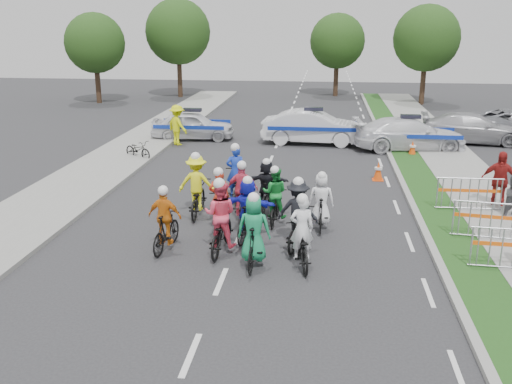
# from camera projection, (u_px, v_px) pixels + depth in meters

# --- Properties ---
(ground) EXTENTS (90.00, 90.00, 0.00)m
(ground) POSITION_uv_depth(u_px,v_px,m) (221.00, 282.00, 12.98)
(ground) COLOR #28282B
(ground) RESTS_ON ground
(curb_right) EXTENTS (0.20, 60.00, 0.12)m
(curb_right) POSITION_uv_depth(u_px,v_px,m) (418.00, 216.00, 17.13)
(curb_right) COLOR gray
(curb_right) RESTS_ON ground
(grass_strip) EXTENTS (1.20, 60.00, 0.11)m
(grass_strip) POSITION_uv_depth(u_px,v_px,m) (441.00, 217.00, 17.05)
(grass_strip) COLOR #204315
(grass_strip) RESTS_ON ground
(sidewalk_right) EXTENTS (2.40, 60.00, 0.13)m
(sidewalk_right) POSITION_uv_depth(u_px,v_px,m) (504.00, 219.00, 16.84)
(sidewalk_right) COLOR gray
(sidewalk_right) RESTS_ON ground
(sidewalk_left) EXTENTS (3.00, 60.00, 0.13)m
(sidewalk_left) POSITION_uv_depth(u_px,v_px,m) (51.00, 202.00, 18.46)
(sidewalk_left) COLOR gray
(sidewalk_left) RESTS_ON ground
(rider_0) EXTENTS (0.95, 1.90, 1.85)m
(rider_0) POSITION_uv_depth(u_px,v_px,m) (301.00, 242.00, 13.66)
(rider_0) COLOR black
(rider_0) RESTS_ON ground
(rider_1) EXTENTS (0.80, 1.80, 1.89)m
(rider_1) POSITION_uv_depth(u_px,v_px,m) (254.00, 238.00, 13.60)
(rider_1) COLOR black
(rider_1) RESTS_ON ground
(rider_2) EXTENTS (0.87, 1.99, 1.99)m
(rider_2) POSITION_uv_depth(u_px,v_px,m) (221.00, 225.00, 14.46)
(rider_2) COLOR black
(rider_2) RESTS_ON ground
(rider_3) EXTENTS (0.93, 1.72, 1.76)m
(rider_3) POSITION_uv_depth(u_px,v_px,m) (166.00, 225.00, 14.57)
(rider_3) COLOR black
(rider_3) RESTS_ON ground
(rider_4) EXTENTS (1.16, 1.97, 1.92)m
(rider_4) POSITION_uv_depth(u_px,v_px,m) (298.00, 220.00, 14.80)
(rider_4) COLOR black
(rider_4) RESTS_ON ground
(rider_5) EXTENTS (1.50, 1.78, 1.81)m
(rider_5) POSITION_uv_depth(u_px,v_px,m) (248.00, 213.00, 15.25)
(rider_5) COLOR black
(rider_5) RESTS_ON ground
(rider_6) EXTENTS (0.87, 1.88, 1.85)m
(rider_6) POSITION_uv_depth(u_px,v_px,m) (220.00, 209.00, 16.05)
(rider_6) COLOR black
(rider_6) RESTS_ON ground
(rider_7) EXTENTS (0.72, 1.63, 1.71)m
(rider_7) POSITION_uv_depth(u_px,v_px,m) (321.00, 206.00, 16.08)
(rider_7) COLOR black
(rider_7) RESTS_ON ground
(rider_8) EXTENTS (0.75, 1.73, 1.74)m
(rider_8) POSITION_uv_depth(u_px,v_px,m) (275.00, 201.00, 16.61)
(rider_8) COLOR black
(rider_8) RESTS_ON ground
(rider_9) EXTENTS (0.96, 1.79, 1.84)m
(rider_9) POSITION_uv_depth(u_px,v_px,m) (242.00, 198.00, 16.76)
(rider_9) COLOR black
(rider_9) RESTS_ON ground
(rider_10) EXTENTS (1.12, 1.97, 1.98)m
(rider_10) POSITION_uv_depth(u_px,v_px,m) (197.00, 191.00, 17.21)
(rider_10) COLOR black
(rider_10) RESTS_ON ground
(rider_11) EXTENTS (1.38, 1.64, 1.70)m
(rider_11) POSITION_uv_depth(u_px,v_px,m) (267.00, 188.00, 17.62)
(rider_11) COLOR black
(rider_11) RESTS_ON ground
(rider_12) EXTENTS (0.97, 2.01, 1.96)m
(rider_12) POSITION_uv_depth(u_px,v_px,m) (236.00, 182.00, 18.57)
(rider_12) COLOR black
(rider_12) RESTS_ON ground
(police_car_0) EXTENTS (4.22, 2.04, 1.39)m
(police_car_0) POSITION_uv_depth(u_px,v_px,m) (193.00, 125.00, 28.38)
(police_car_0) COLOR silver
(police_car_0) RESTS_ON ground
(police_car_1) EXTENTS (4.95, 1.97, 1.60)m
(police_car_1) POSITION_uv_depth(u_px,v_px,m) (313.00, 127.00, 27.31)
(police_car_1) COLOR silver
(police_car_1) RESTS_ON ground
(police_car_2) EXTENTS (5.26, 2.62, 1.47)m
(police_car_2) POSITION_uv_depth(u_px,v_px,m) (409.00, 134.00, 25.98)
(police_car_2) COLOR silver
(police_car_2) RESTS_ON ground
(civilian_sedan) EXTENTS (5.09, 2.53, 1.42)m
(civilian_sedan) POSITION_uv_depth(u_px,v_px,m) (473.00, 128.00, 27.53)
(civilian_sedan) COLOR #A1A1A6
(civilian_sedan) RESTS_ON ground
(spectator_2) EXTENTS (1.18, 0.78, 1.86)m
(spectator_2) POSITION_uv_depth(u_px,v_px,m) (499.00, 181.00, 17.71)
(spectator_2) COLOR maroon
(spectator_2) RESTS_ON ground
(marshal_hiviz) EXTENTS (1.40, 1.32, 1.90)m
(marshal_hiviz) POSITION_uv_depth(u_px,v_px,m) (177.00, 125.00, 27.02)
(marshal_hiviz) COLOR #DCE80C
(marshal_hiviz) RESTS_ON ground
(barrier_1) EXTENTS (2.05, 0.76, 1.12)m
(barrier_1) POSITION_uv_depth(u_px,v_px,m) (491.00, 222.00, 15.13)
(barrier_1) COLOR #A5A8AD
(barrier_1) RESTS_ON ground
(barrier_2) EXTENTS (2.01, 0.54, 1.12)m
(barrier_2) POSITION_uv_depth(u_px,v_px,m) (469.00, 195.00, 17.47)
(barrier_2) COLOR #A5A8AD
(barrier_2) RESTS_ON ground
(cone_0) EXTENTS (0.40, 0.40, 0.70)m
(cone_0) POSITION_uv_depth(u_px,v_px,m) (378.00, 171.00, 21.14)
(cone_0) COLOR #F24C0C
(cone_0) RESTS_ON ground
(cone_1) EXTENTS (0.40, 0.40, 0.70)m
(cone_1) POSITION_uv_depth(u_px,v_px,m) (412.00, 149.00, 24.88)
(cone_1) COLOR #F24C0C
(cone_1) RESTS_ON ground
(parked_bike) EXTENTS (1.58, 1.27, 0.80)m
(parked_bike) POSITION_uv_depth(u_px,v_px,m) (138.00, 150.00, 24.40)
(parked_bike) COLOR black
(parked_bike) RESTS_ON ground
(tree_0) EXTENTS (4.20, 4.20, 6.30)m
(tree_0) POSITION_uv_depth(u_px,v_px,m) (95.00, 43.00, 40.00)
(tree_0) COLOR #382619
(tree_0) RESTS_ON ground
(tree_1) EXTENTS (4.55, 4.55, 6.82)m
(tree_1) POSITION_uv_depth(u_px,v_px,m) (427.00, 38.00, 39.15)
(tree_1) COLOR #382619
(tree_1) RESTS_ON ground
(tree_3) EXTENTS (4.90, 4.90, 7.35)m
(tree_3) POSITION_uv_depth(u_px,v_px,m) (178.00, 32.00, 43.02)
(tree_3) COLOR #382619
(tree_3) RESTS_ON ground
(tree_4) EXTENTS (4.20, 4.20, 6.30)m
(tree_4) POSITION_uv_depth(u_px,v_px,m) (337.00, 41.00, 43.75)
(tree_4) COLOR #382619
(tree_4) RESTS_ON ground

